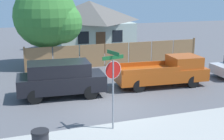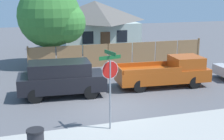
{
  "view_description": "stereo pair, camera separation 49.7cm",
  "coord_description": "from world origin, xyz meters",
  "px_view_note": "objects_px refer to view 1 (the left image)",
  "views": [
    {
      "loc": [
        -4.68,
        -13.68,
        5.37
      ],
      "look_at": [
        0.4,
        0.83,
        1.6
      ],
      "focal_mm": 50.0,
      "sensor_mm": 36.0,
      "label": 1
    },
    {
      "loc": [
        -4.21,
        -13.83,
        5.37
      ],
      "look_at": [
        0.4,
        0.83,
        1.6
      ],
      "focal_mm": 50.0,
      "sensor_mm": 36.0,
      "label": 2
    }
  ],
  "objects_px": {
    "orange_pickup": "(165,72)",
    "stop_sign": "(113,77)",
    "house": "(90,24)",
    "red_suv": "(61,78)",
    "oak_tree": "(49,18)"
  },
  "relations": [
    {
      "from": "house",
      "to": "orange_pickup",
      "type": "bearing_deg",
      "value": -87.74
    },
    {
      "from": "house",
      "to": "oak_tree",
      "type": "relative_size",
      "value": 1.32
    },
    {
      "from": "house",
      "to": "oak_tree",
      "type": "height_order",
      "value": "oak_tree"
    },
    {
      "from": "oak_tree",
      "to": "stop_sign",
      "type": "bearing_deg",
      "value": -86.86
    },
    {
      "from": "oak_tree",
      "to": "orange_pickup",
      "type": "distance_m",
      "value": 9.8
    },
    {
      "from": "stop_sign",
      "to": "orange_pickup",
      "type": "bearing_deg",
      "value": 31.31
    },
    {
      "from": "house",
      "to": "red_suv",
      "type": "relative_size",
      "value": 1.72
    },
    {
      "from": "oak_tree",
      "to": "stop_sign",
      "type": "xyz_separation_m",
      "value": [
        0.67,
        -12.28,
        -1.46
      ]
    },
    {
      "from": "orange_pickup",
      "to": "stop_sign",
      "type": "bearing_deg",
      "value": -131.92
    },
    {
      "from": "house",
      "to": "oak_tree",
      "type": "distance_m",
      "value": 8.95
    },
    {
      "from": "stop_sign",
      "to": "red_suv",
      "type": "bearing_deg",
      "value": 92.11
    },
    {
      "from": "oak_tree",
      "to": "stop_sign",
      "type": "height_order",
      "value": "oak_tree"
    },
    {
      "from": "oak_tree",
      "to": "stop_sign",
      "type": "distance_m",
      "value": 12.38
    },
    {
      "from": "house",
      "to": "stop_sign",
      "type": "xyz_separation_m",
      "value": [
        -4.41,
        -19.55,
        -0.24
      ]
    },
    {
      "from": "red_suv",
      "to": "orange_pickup",
      "type": "height_order",
      "value": "red_suv"
    }
  ]
}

